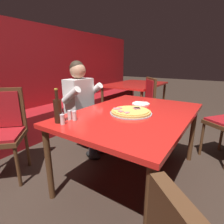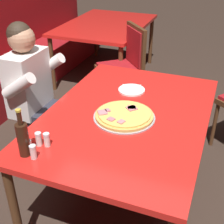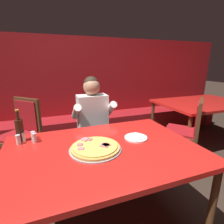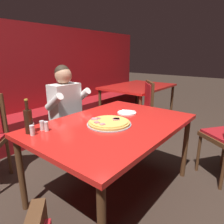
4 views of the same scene
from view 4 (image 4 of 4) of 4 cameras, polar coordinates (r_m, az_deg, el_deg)
ground_plane at (r=2.30m, az=0.37°, el=-21.31°), size 24.00×24.00×0.00m
booth_wall_panel at (r=3.63m, az=-27.96°, el=7.23°), size 6.80×0.16×1.90m
booth_bench at (r=3.51m, az=-24.27°, el=-4.73°), size 6.46×0.48×0.46m
main_dining_table at (r=1.95m, az=0.40°, el=-4.89°), size 1.57×1.08×0.76m
pizza at (r=1.88m, az=-0.87°, el=-3.07°), size 0.42×0.42×0.05m
plate_white_paper at (r=2.24m, az=4.24°, el=-0.17°), size 0.21×0.21×0.02m
beer_bottle at (r=1.79m, az=-22.77°, el=-2.27°), size 0.07×0.07×0.29m
shaker_parmesan at (r=1.81m, az=-21.79°, el=-4.35°), size 0.04×0.04×0.09m
shaker_black_pepper at (r=1.84m, az=-19.35°, el=-3.78°), size 0.04×0.04×0.09m
shaker_oregano at (r=1.75m, az=-21.85°, el=-5.03°), size 0.04×0.04×0.09m
shaker_red_pepper_flakes at (r=1.81m, az=-18.22°, el=-4.03°), size 0.04×0.04×0.09m
diner_seated_blue_shirt at (r=2.60m, az=-11.97°, el=0.39°), size 0.53×0.53×1.27m
dining_chair_side_aisle at (r=3.31m, az=8.40°, el=1.73°), size 0.62×0.62×0.98m
background_dining_table at (r=4.29m, az=7.58°, el=6.61°), size 1.53×1.06×0.76m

